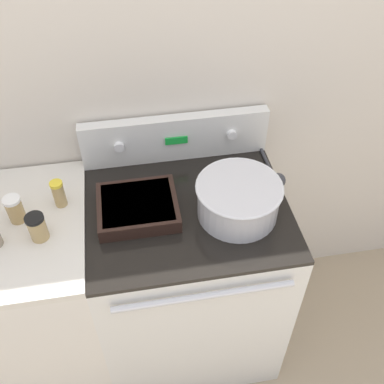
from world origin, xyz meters
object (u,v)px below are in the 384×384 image
object	(u,v)px
spice_jar_black_cap	(37,227)
mixing_bowl	(238,198)
casserole_dish	(138,206)
spice_jar_white_cap	(15,209)
ladle	(276,177)
spice_jar_yellow_cap	(59,194)

from	to	relation	value
spice_jar_black_cap	mixing_bowl	bearing A→B (deg)	0.43
casserole_dish	spice_jar_white_cap	world-z (taller)	spice_jar_white_cap
mixing_bowl	spice_jar_white_cap	bearing A→B (deg)	173.29
ladle	spice_jar_white_cap	distance (m)	0.97
ladle	spice_jar_yellow_cap	xyz separation A→B (m)	(-0.82, 0.01, 0.04)
mixing_bowl	ladle	size ratio (longest dim) A/B	1.07
mixing_bowl	casserole_dish	size ratio (longest dim) A/B	1.07
ladle	spice_jar_black_cap	world-z (taller)	spice_jar_black_cap
spice_jar_yellow_cap	spice_jar_white_cap	world-z (taller)	spice_jar_yellow_cap
spice_jar_yellow_cap	spice_jar_white_cap	xyz separation A→B (m)	(-0.15, -0.05, -0.00)
mixing_bowl	ladle	world-z (taller)	mixing_bowl
mixing_bowl	spice_jar_black_cap	distance (m)	0.70
casserole_dish	ladle	bearing A→B (deg)	7.41
spice_jar_black_cap	spice_jar_white_cap	world-z (taller)	spice_jar_white_cap
spice_jar_yellow_cap	spice_jar_black_cap	distance (m)	0.16
spice_jar_yellow_cap	spice_jar_black_cap	world-z (taller)	spice_jar_yellow_cap
spice_jar_black_cap	casserole_dish	bearing A→B (deg)	11.37
mixing_bowl	spice_jar_white_cap	world-z (taller)	mixing_bowl
mixing_bowl	ladle	distance (m)	0.24
ladle	spice_jar_yellow_cap	size ratio (longest dim) A/B	2.65
mixing_bowl	ladle	xyz separation A→B (m)	(0.19, 0.13, -0.05)
casserole_dish	spice_jar_black_cap	bearing A→B (deg)	-168.63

